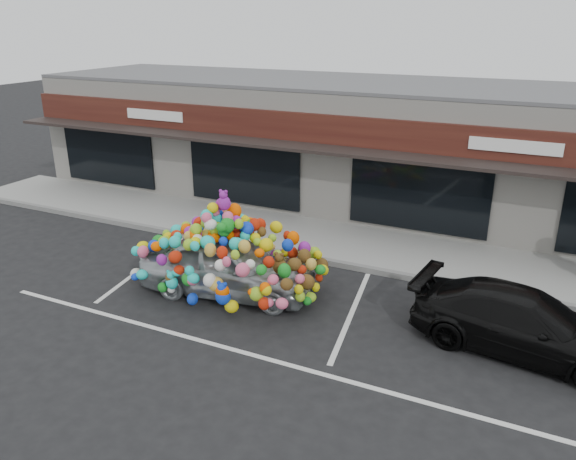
% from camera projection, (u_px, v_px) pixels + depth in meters
% --- Properties ---
extents(ground, '(90.00, 90.00, 0.00)m').
position_uv_depth(ground, '(242.00, 293.00, 13.91)').
color(ground, black).
rests_on(ground, ground).
extents(shop_building, '(24.00, 7.20, 4.31)m').
position_uv_depth(shop_building, '(357.00, 142.00, 20.27)').
color(shop_building, white).
rests_on(shop_building, ground).
extents(sidewalk, '(26.00, 3.00, 0.15)m').
position_uv_depth(sidewalk, '(307.00, 237.00, 17.26)').
color(sidewalk, gray).
rests_on(sidewalk, ground).
extents(kerb, '(26.00, 0.18, 0.16)m').
position_uv_depth(kerb, '(286.00, 254.00, 15.99)').
color(kerb, slate).
rests_on(kerb, ground).
extents(parking_stripe_left, '(0.73, 4.37, 0.01)m').
position_uv_depth(parking_stripe_left, '(144.00, 267.00, 15.36)').
color(parking_stripe_left, silver).
rests_on(parking_stripe_left, ground).
extents(parking_stripe_mid, '(0.73, 4.37, 0.01)m').
position_uv_depth(parking_stripe_mid, '(352.00, 313.00, 12.95)').
color(parking_stripe_mid, silver).
rests_on(parking_stripe_mid, ground).
extents(lane_line, '(14.00, 0.12, 0.01)m').
position_uv_depth(lane_line, '(272.00, 360.00, 11.16)').
color(lane_line, silver).
rests_on(lane_line, ground).
extents(toy_car, '(3.10, 4.82, 2.66)m').
position_uv_depth(toy_car, '(227.00, 259.00, 13.61)').
color(toy_car, gray).
rests_on(toy_car, ground).
extents(black_sedan, '(2.34, 4.62, 1.28)m').
position_uv_depth(black_sedan, '(523.00, 323.00, 11.29)').
color(black_sedan, black).
rests_on(black_sedan, ground).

